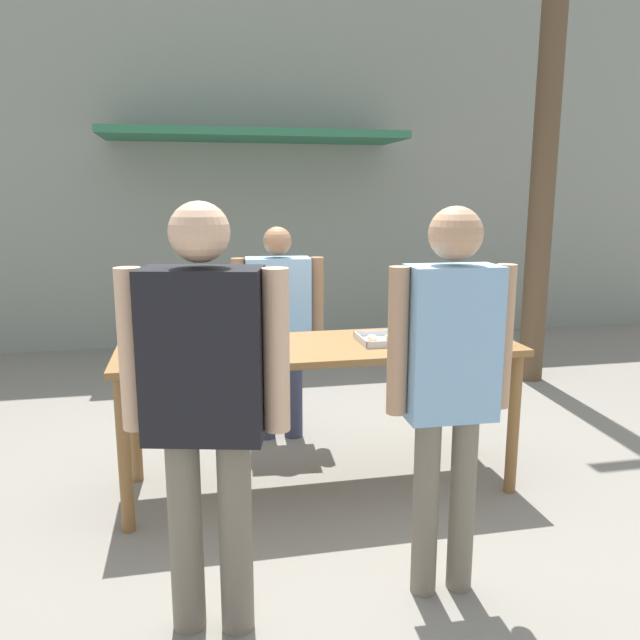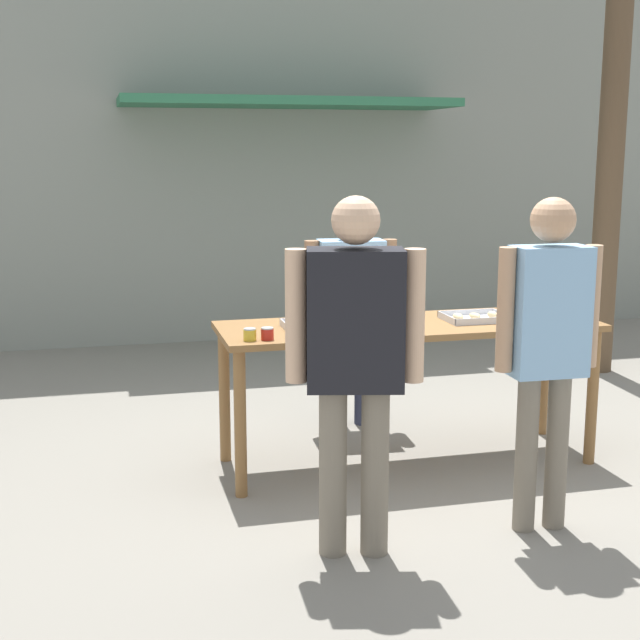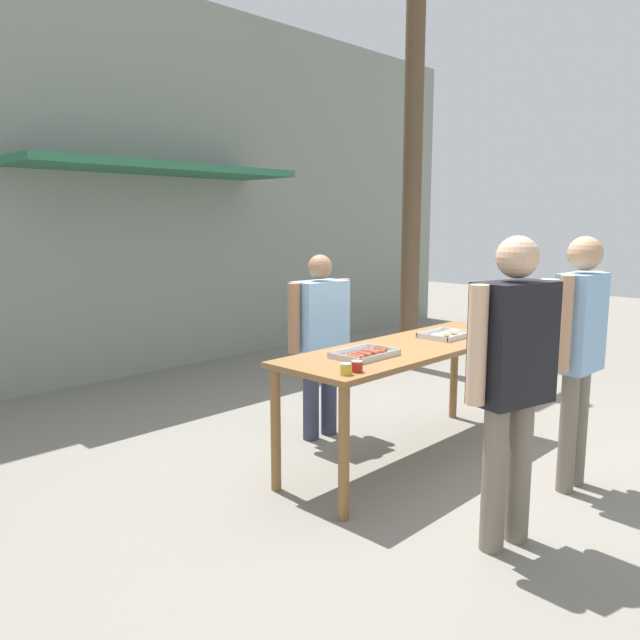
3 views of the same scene
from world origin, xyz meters
name	(u,v)px [view 1 (image 1 of 3)]	position (x,y,z in m)	size (l,w,h in m)	color
ground_plane	(320,485)	(0.00, 0.00, 0.00)	(24.00, 24.00, 0.00)	gray
building_facade_back	(251,153)	(0.00, 3.98, 2.26)	(12.00, 1.11, 4.50)	gray
serving_table	(320,362)	(0.00, 0.00, 0.80)	(2.36, 0.75, 0.90)	brown
food_tray_sausages	(223,348)	(-0.57, -0.01, 0.92)	(0.44, 0.30, 0.04)	silver
food_tray_buns	(390,339)	(0.43, -0.01, 0.92)	(0.39, 0.30, 0.05)	silver
condiment_jar_mustard	(134,359)	(-1.05, -0.26, 0.94)	(0.07, 0.07, 0.07)	gold
condiment_jar_ketchup	(153,358)	(-0.95, -0.26, 0.94)	(0.07, 0.07, 0.07)	#B22319
beer_cup	(501,337)	(1.04, -0.25, 0.96)	(0.09, 0.09, 0.11)	#DBC67A
person_server_behind_table	(278,317)	(-0.13, 0.85, 0.91)	(0.66, 0.28, 1.56)	#333851
person_customer_holding_hotdog	(205,388)	(-0.70, -1.17, 1.04)	(0.64, 0.35, 1.76)	#756B5B
person_customer_with_cup	(450,369)	(0.33, -1.13, 1.05)	(0.56, 0.23, 1.74)	#756B5B
utility_pole	(551,70)	(2.49, 1.83, 2.87)	(1.10, 0.23, 5.59)	brown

